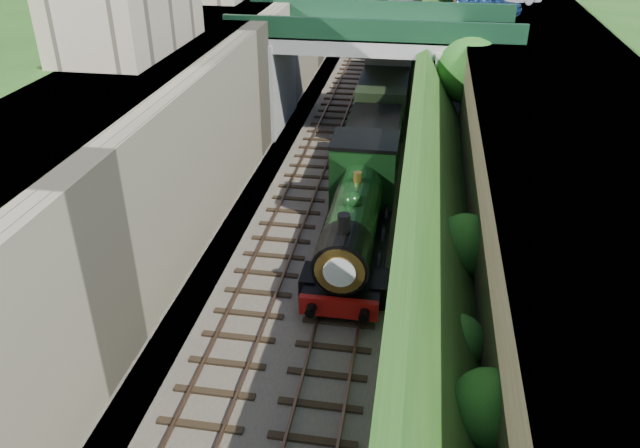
% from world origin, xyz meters
% --- Properties ---
extents(ground, '(160.00, 160.00, 0.00)m').
position_xyz_m(ground, '(0.00, 0.00, 0.00)').
color(ground, '#1E4714').
rests_on(ground, ground).
extents(trackbed, '(10.00, 90.00, 0.20)m').
position_xyz_m(trackbed, '(0.00, 20.00, 0.10)').
color(trackbed, '#473F38').
rests_on(trackbed, ground).
extents(retaining_wall, '(1.00, 90.00, 7.00)m').
position_xyz_m(retaining_wall, '(-5.50, 20.00, 3.50)').
color(retaining_wall, '#756B56').
rests_on(retaining_wall, ground).
extents(street_plateau_left, '(6.00, 90.00, 7.00)m').
position_xyz_m(street_plateau_left, '(-9.00, 20.00, 3.50)').
color(street_plateau_left, '#262628').
rests_on(street_plateau_left, ground).
extents(street_plateau_right, '(8.00, 90.00, 6.25)m').
position_xyz_m(street_plateau_right, '(9.50, 20.00, 3.12)').
color(street_plateau_right, '#262628').
rests_on(street_plateau_right, ground).
extents(embankment_slope, '(4.63, 90.00, 6.36)m').
position_xyz_m(embankment_slope, '(4.99, 18.25, 2.75)').
color(embankment_slope, '#1E4714').
rests_on(embankment_slope, ground).
extents(track_left, '(2.50, 90.00, 0.20)m').
position_xyz_m(track_left, '(-2.00, 20.00, 0.25)').
color(track_left, black).
rests_on(track_left, trackbed).
extents(track_right, '(2.50, 90.00, 0.20)m').
position_xyz_m(track_right, '(1.20, 20.00, 0.25)').
color(track_right, black).
rests_on(track_right, trackbed).
extents(road_bridge, '(16.00, 6.40, 7.25)m').
position_xyz_m(road_bridge, '(0.94, 24.00, 4.08)').
color(road_bridge, gray).
rests_on(road_bridge, ground).
extents(building_near, '(4.00, 8.00, 4.00)m').
position_xyz_m(building_near, '(-9.50, 14.00, 9.00)').
color(building_near, gray).
rests_on(building_near, street_plateau_left).
extents(tree, '(3.60, 3.80, 6.60)m').
position_xyz_m(tree, '(5.91, 21.47, 4.65)').
color(tree, black).
rests_on(tree, ground).
extents(car_blue, '(4.29, 2.69, 1.36)m').
position_xyz_m(car_blue, '(7.09, 28.92, 6.93)').
color(car_blue, navy).
rests_on(car_blue, street_plateau_right).
extents(locomotive, '(3.10, 10.22, 3.83)m').
position_xyz_m(locomotive, '(1.20, 9.47, 1.89)').
color(locomotive, black).
rests_on(locomotive, trackbed).
extents(tender, '(2.70, 6.00, 3.05)m').
position_xyz_m(tender, '(1.20, 16.83, 1.62)').
color(tender, black).
rests_on(tender, trackbed).
extents(coach_front, '(2.90, 18.00, 3.70)m').
position_xyz_m(coach_front, '(1.20, 29.43, 2.05)').
color(coach_front, black).
rests_on(coach_front, trackbed).
extents(coach_middle, '(2.90, 18.00, 3.70)m').
position_xyz_m(coach_middle, '(1.20, 48.23, 2.05)').
color(coach_middle, black).
rests_on(coach_middle, trackbed).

